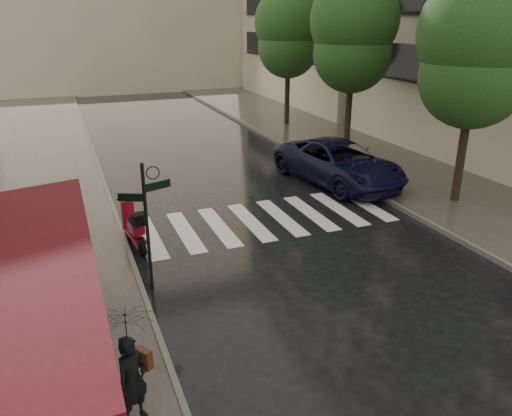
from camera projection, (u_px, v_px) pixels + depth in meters
ground at (244, 351)px, 9.61m from camera, size 120.00×120.00×0.00m
sidewalk_near at (18, 189)px, 18.46m from camera, size 6.00×60.00×0.12m
sidewalk_far at (359, 152)px, 23.51m from camera, size 5.50×60.00×0.12m
curb_near at (103, 179)px, 19.50m from camera, size 0.12×60.00×0.16m
curb_far at (306, 157)px, 22.55m from camera, size 0.12×60.00×0.16m
crosswalk at (266, 219)px, 15.83m from camera, size 7.85×3.20×0.01m
signpost at (147, 217)px, 11.14m from camera, size 1.17×0.29×3.10m
tree_near at (479, 41)px, 15.32m from camera, size 3.80×3.80×7.99m
tree_mid at (354, 27)px, 21.26m from camera, size 3.80×3.80×8.34m
tree_far at (289, 27)px, 27.45m from camera, size 3.80×3.80×8.16m
pedestrian_with_umbrella at (128, 335)px, 7.27m from camera, size 1.25×1.26×2.37m
pedestrian_terrace at (45, 365)px, 7.75m from camera, size 0.92×0.77×1.69m
scooter at (134, 228)px, 13.76m from camera, size 0.61×1.89×1.25m
parked_car at (339, 163)px, 19.07m from camera, size 3.53×6.10×1.60m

